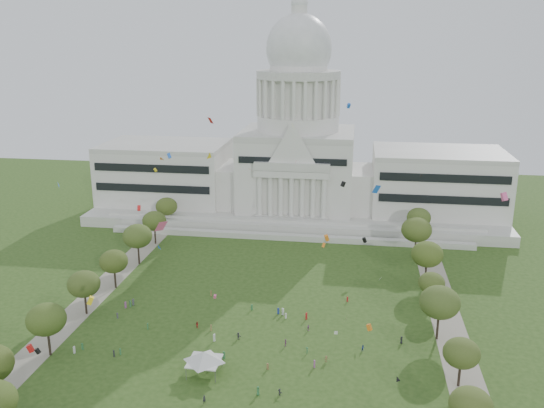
# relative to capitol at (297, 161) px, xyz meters

# --- Properties ---
(ground) EXTENTS (400.00, 400.00, 0.00)m
(ground) POSITION_rel_capitol_xyz_m (0.00, -113.59, -22.30)
(ground) COLOR #2A4916
(ground) RESTS_ON ground
(capitol) EXTENTS (160.00, 64.50, 91.30)m
(capitol) POSITION_rel_capitol_xyz_m (0.00, 0.00, 0.00)
(capitol) COLOR #B7B6AB
(capitol) RESTS_ON ground
(path_left) EXTENTS (8.00, 160.00, 0.04)m
(path_left) POSITION_rel_capitol_xyz_m (-48.00, -83.59, -22.28)
(path_left) COLOR gray
(path_left) RESTS_ON ground
(path_right) EXTENTS (8.00, 160.00, 0.04)m
(path_right) POSITION_rel_capitol_xyz_m (48.00, -83.59, -22.28)
(path_right) COLOR gray
(path_right) RESTS_ON ground
(row_tree_r_0) EXTENTS (7.67, 7.67, 10.91)m
(row_tree_r_0) POSITION_rel_capitol_xyz_m (44.94, -133.18, -14.55)
(row_tree_r_0) COLOR black
(row_tree_r_0) RESTS_ON ground
(row_tree_l_1) EXTENTS (8.86, 8.86, 12.59)m
(row_tree_l_1) POSITION_rel_capitol_xyz_m (-44.07, -116.55, -13.34)
(row_tree_l_1) COLOR black
(row_tree_l_1) RESTS_ON ground
(row_tree_r_1) EXTENTS (7.58, 7.58, 10.78)m
(row_tree_r_1) POSITION_rel_capitol_xyz_m (46.22, -115.34, -14.64)
(row_tree_r_1) COLOR black
(row_tree_r_1) RESTS_ON ground
(row_tree_l_2) EXTENTS (8.42, 8.42, 11.97)m
(row_tree_l_2) POSITION_rel_capitol_xyz_m (-45.04, -96.29, -13.79)
(row_tree_l_2) COLOR black
(row_tree_l_2) RESTS_ON ground
(row_tree_r_2) EXTENTS (9.55, 9.55, 13.58)m
(row_tree_r_2) POSITION_rel_capitol_xyz_m (44.17, -96.15, -12.64)
(row_tree_r_2) COLOR black
(row_tree_r_2) RESTS_ON ground
(row_tree_l_3) EXTENTS (8.12, 8.12, 11.55)m
(row_tree_l_3) POSITION_rel_capitol_xyz_m (-44.09, -79.67, -14.09)
(row_tree_l_3) COLOR black
(row_tree_l_3) RESTS_ON ground
(row_tree_r_3) EXTENTS (7.01, 7.01, 9.98)m
(row_tree_r_3) POSITION_rel_capitol_xyz_m (44.40, -79.10, -15.21)
(row_tree_r_3) COLOR black
(row_tree_r_3) RESTS_ON ground
(row_tree_l_4) EXTENTS (9.29, 9.29, 13.21)m
(row_tree_l_4) POSITION_rel_capitol_xyz_m (-44.08, -61.17, -12.90)
(row_tree_l_4) COLOR black
(row_tree_l_4) RESTS_ON ground
(row_tree_r_4) EXTENTS (9.19, 9.19, 13.06)m
(row_tree_r_4) POSITION_rel_capitol_xyz_m (44.76, -63.55, -13.01)
(row_tree_r_4) COLOR black
(row_tree_r_4) RESTS_ON ground
(row_tree_l_5) EXTENTS (8.33, 8.33, 11.85)m
(row_tree_l_5) POSITION_rel_capitol_xyz_m (-45.22, -42.58, -13.88)
(row_tree_l_5) COLOR black
(row_tree_l_5) RESTS_ON ground
(row_tree_r_5) EXTENTS (9.82, 9.82, 13.96)m
(row_tree_r_5) POSITION_rel_capitol_xyz_m (43.49, -43.40, -12.37)
(row_tree_r_5) COLOR black
(row_tree_r_5) RESTS_ON ground
(row_tree_l_6) EXTENTS (8.19, 8.19, 11.64)m
(row_tree_l_6) POSITION_rel_capitol_xyz_m (-46.87, -24.45, -14.02)
(row_tree_l_6) COLOR black
(row_tree_l_6) RESTS_ON ground
(row_tree_r_6) EXTENTS (8.42, 8.42, 11.97)m
(row_tree_r_6) POSITION_rel_capitol_xyz_m (45.96, -25.46, -13.79)
(row_tree_r_6) COLOR black
(row_tree_r_6) RESTS_ON ground
(event_tent) EXTENTS (9.74, 9.74, 5.32)m
(event_tent) POSITION_rel_capitol_xyz_m (-7.26, -118.58, -18.17)
(event_tent) COLOR #4C4C4C
(event_tent) RESTS_ON ground
(person_0) EXTENTS (0.85, 1.02, 1.78)m
(person_0) POSITION_rel_capitol_xyz_m (35.63, -99.42, -21.41)
(person_0) COLOR #26262B
(person_0) RESTS_ON ground
(person_2) EXTENTS (0.84, 0.86, 1.53)m
(person_2) POSITION_rel_capitol_xyz_m (26.63, -104.22, -21.53)
(person_2) COLOR navy
(person_2) RESTS_ON ground
(person_3) EXTENTS (0.57, 1.04, 1.59)m
(person_3) POSITION_rel_capitol_xyz_m (13.87, -107.27, -21.50)
(person_3) COLOR #33723F
(person_3) RESTS_ON ground
(person_4) EXTENTS (0.69, 1.12, 1.81)m
(person_4) POSITION_rel_capitol_xyz_m (8.62, -104.76, -21.39)
(person_4) COLOR #994C8C
(person_4) RESTS_ON ground
(person_5) EXTENTS (1.71, 1.49, 1.77)m
(person_5) POSITION_rel_capitol_xyz_m (-3.00, -103.27, -21.41)
(person_5) COLOR #4C4C51
(person_5) RESTS_ON ground
(person_6) EXTENTS (0.79, 1.05, 1.96)m
(person_6) POSITION_rel_capitol_xyz_m (5.49, -124.62, -21.32)
(person_6) COLOR #33723F
(person_6) RESTS_ON ground
(person_7) EXTENTS (0.81, 0.77, 1.78)m
(person_7) POSITION_rel_capitol_xyz_m (-4.60, -128.90, -21.40)
(person_7) COLOR #26262B
(person_7) RESTS_ON ground
(person_8) EXTENTS (0.94, 0.77, 1.68)m
(person_8) POSITION_rel_capitol_xyz_m (-14.33, -99.24, -21.45)
(person_8) COLOR #B21E1E
(person_8) RESTS_ON ground
(person_9) EXTENTS (1.12, 0.94, 1.54)m
(person_9) POSITION_rel_capitol_xyz_m (18.47, -110.22, -21.53)
(person_9) COLOR olive
(person_9) RESTS_ON ground
(person_10) EXTENTS (0.77, 1.05, 1.61)m
(person_10) POSITION_rel_capitol_xyz_m (13.24, -96.72, -21.49)
(person_10) COLOR #994C8C
(person_10) RESTS_ON ground
(person_11) EXTENTS (1.36, 1.47, 1.55)m
(person_11) POSITION_rel_capitol_xyz_m (9.86, -124.15, -21.52)
(person_11) COLOR #4C4C51
(person_11) RESTS_ON ground
(distant_crowd) EXTENTS (61.82, 37.10, 1.92)m
(distant_crowd) POSITION_rel_capitol_xyz_m (-12.80, -99.83, -21.44)
(distant_crowd) COLOR silver
(distant_crowd) RESTS_ON ground
(kite_swarm) EXTENTS (89.48, 103.47, 54.21)m
(kite_swarm) POSITION_rel_capitol_xyz_m (0.60, -104.81, 6.20)
(kite_swarm) COLOR black
(kite_swarm) RESTS_ON ground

